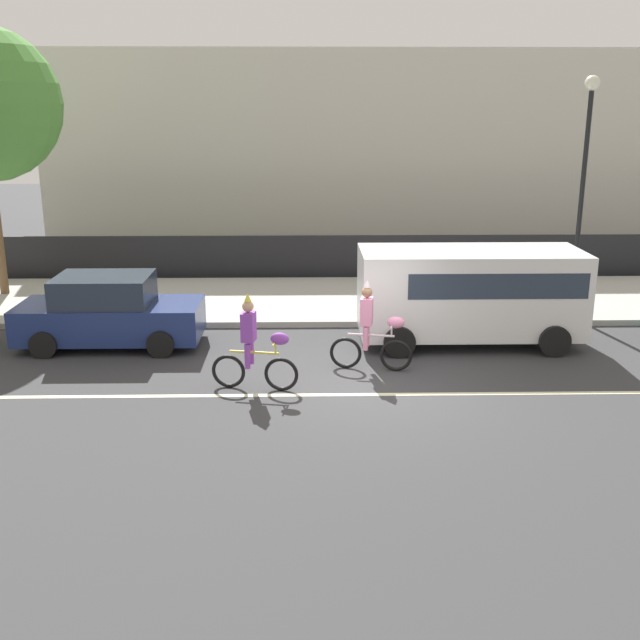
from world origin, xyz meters
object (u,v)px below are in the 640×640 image
object	(u,v)px
parade_cyclist_pink	(372,331)
parked_car_navy	(109,313)
parade_cyclist_purple	(255,348)
parked_van_white	(473,289)
street_lamp_post	(585,161)

from	to	relation	value
parade_cyclist_pink	parked_car_navy	distance (m)	6.09
parade_cyclist_purple	parked_van_white	size ratio (longest dim) A/B	0.38
parked_van_white	parade_cyclist_pink	bearing A→B (deg)	-143.93
parade_cyclist_pink	street_lamp_post	distance (m)	7.52
parade_cyclist_purple	street_lamp_post	bearing A→B (deg)	32.59
parade_cyclist_purple	parked_car_navy	xyz separation A→B (m)	(-3.49, 2.83, -0.06)
parked_van_white	street_lamp_post	bearing A→B (deg)	35.15
parade_cyclist_pink	parked_car_navy	xyz separation A→B (m)	(-5.83, 1.75, -0.06)
parade_cyclist_pink	parked_van_white	world-z (taller)	parked_van_white
parked_van_white	street_lamp_post	size ratio (longest dim) A/B	0.85
parked_car_navy	street_lamp_post	bearing A→B (deg)	11.02
parade_cyclist_purple	parked_van_white	xyz separation A→B (m)	(4.79, 2.86, 0.44)
street_lamp_post	parade_cyclist_pink	bearing A→B (deg)	-144.44
parked_van_white	parked_car_navy	xyz separation A→B (m)	(-8.28, -0.03, -0.50)
parade_cyclist_purple	parade_cyclist_pink	xyz separation A→B (m)	(2.34, 1.07, 0.00)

